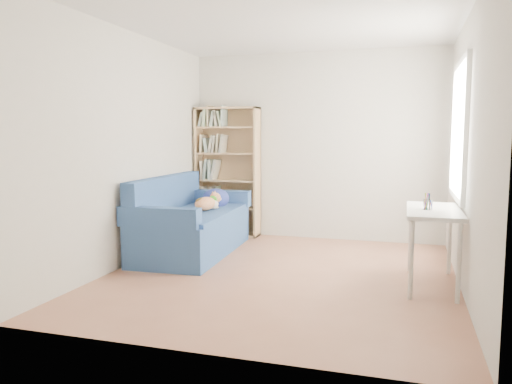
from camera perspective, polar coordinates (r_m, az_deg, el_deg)
ground at (r=5.28m, az=2.85°, el=-9.43°), size 4.00×4.00×0.00m
room_shell at (r=5.10m, az=4.14°, el=8.58°), size 3.54×4.04×2.62m
sofa at (r=6.24m, az=-7.48°, el=-3.66°), size 1.00×1.95×0.95m
bookshelf at (r=7.24m, az=-3.26°, el=1.73°), size 0.93×0.29×1.85m
desk at (r=5.06m, az=19.62°, el=-2.81°), size 0.49×1.07×0.75m
pen_cup at (r=4.97m, az=19.03°, el=-1.23°), size 0.09×0.09×0.16m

